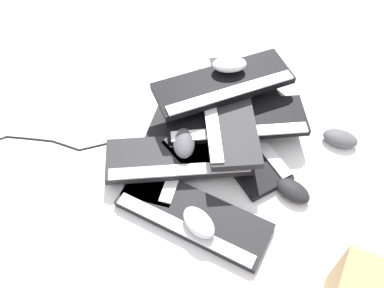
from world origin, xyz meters
The scene contains 14 objects.
ground_plane centered at (0.00, 0.00, 0.00)m, with size 3.20×3.20×0.00m, color white.
keyboard_0 centered at (0.28, -0.01, 0.01)m, with size 0.38×0.44×0.03m.
keyboard_1 centered at (0.03, 0.17, 0.01)m, with size 0.46×0.30×0.03m.
keyboard_2 centered at (0.02, -0.05, 0.01)m, with size 0.46×0.32×0.03m.
keyboard_3 centered at (-0.01, 0.15, 0.04)m, with size 0.35×0.46×0.03m.
keyboard_4 centered at (0.01, 0.17, 0.07)m, with size 0.18×0.45×0.03m.
keyboard_5 centered at (-0.02, 0.14, 0.10)m, with size 0.45×0.18×0.03m.
keyboard_6 centered at (0.10, -0.02, 0.04)m, with size 0.18×0.45×0.03m.
keyboard_7 centered at (-0.10, 0.15, 0.13)m, with size 0.25×0.46×0.03m.
mouse_0 centered at (0.25, 0.29, 0.02)m, with size 0.11×0.07×0.04m, color black.
mouse_1 centered at (0.32, 0.00, 0.05)m, with size 0.11×0.07×0.04m, color silver.
mouse_2 centered at (-0.15, 0.17, 0.17)m, with size 0.11×0.07×0.04m, color silver.
mouse_3 centered at (0.07, -0.01, 0.08)m, with size 0.11×0.07×0.04m, color #4C4C51.
mouse_4 centered at (0.08, 0.50, 0.02)m, with size 0.11×0.07×0.04m, color #4C4C51.
Camera 1 is at (0.82, -0.10, 1.12)m, focal length 40.00 mm.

